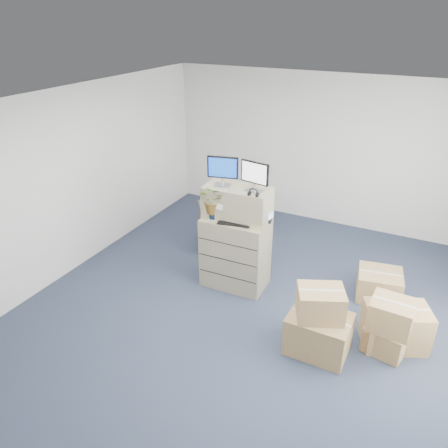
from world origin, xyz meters
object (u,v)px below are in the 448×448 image
(filing_cabinet_lower, at_px, (235,252))
(monitor_left, at_px, (223,170))
(keyboard, at_px, (235,223))
(monitor_right, at_px, (255,175))
(office_chair, at_px, (224,223))
(potted_plant, at_px, (214,203))
(water_bottle, at_px, (243,211))

(filing_cabinet_lower, relative_size, monitor_left, 2.56)
(filing_cabinet_lower, xyz_separation_m, keyboard, (0.05, -0.12, 0.56))
(monitor_left, bearing_deg, filing_cabinet_lower, -16.81)
(monitor_right, relative_size, office_chair, 0.50)
(filing_cabinet_lower, distance_m, potted_plant, 0.84)
(filing_cabinet_lower, distance_m, monitor_left, 1.26)
(potted_plant, height_order, office_chair, potted_plant)
(monitor_right, bearing_deg, potted_plant, -154.64)
(potted_plant, xyz_separation_m, office_chair, (-0.41, 1.13, -0.90))
(keyboard, relative_size, office_chair, 0.58)
(monitor_left, bearing_deg, monitor_right, -12.21)
(monitor_right, bearing_deg, filing_cabinet_lower, -163.61)
(office_chair, bearing_deg, monitor_right, 95.82)
(potted_plant, bearing_deg, office_chair, 109.75)
(keyboard, xyz_separation_m, office_chair, (-0.74, 1.14, -0.68))
(keyboard, bearing_deg, filing_cabinet_lower, 99.60)
(monitor_left, height_order, keyboard, monitor_left)
(keyboard, bearing_deg, office_chair, 110.39)
(monitor_right, xyz_separation_m, potted_plant, (-0.54, -0.14, -0.46))
(keyboard, distance_m, office_chair, 1.52)
(water_bottle, height_order, potted_plant, potted_plant)
(water_bottle, bearing_deg, potted_plant, -159.50)
(monitor_left, distance_m, water_bottle, 0.65)
(filing_cabinet_lower, bearing_deg, office_chair, 122.65)
(monitor_right, distance_m, office_chair, 1.94)
(filing_cabinet_lower, bearing_deg, potted_plant, -159.42)
(filing_cabinet_lower, distance_m, monitor_right, 1.27)
(monitor_left, height_order, office_chair, monitor_left)
(monitor_left, xyz_separation_m, potted_plant, (-0.07, -0.13, -0.47))
(water_bottle, relative_size, office_chair, 0.32)
(keyboard, bearing_deg, water_bottle, 59.45)
(monitor_right, distance_m, water_bottle, 0.59)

